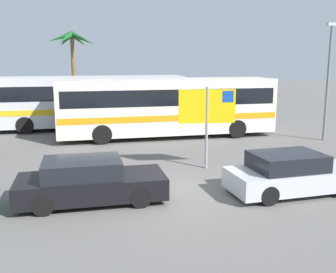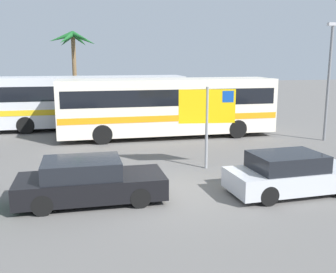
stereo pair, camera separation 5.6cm
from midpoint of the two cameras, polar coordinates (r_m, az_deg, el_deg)
The scene contains 8 objects.
ground at distance 12.73m, azimuth -0.03°, elevation -8.21°, with size 120.00×120.00×0.00m, color #605E5B.
bus_front_coach at distance 21.40m, azimuth 0.00°, elevation 4.67°, with size 11.69×2.64×3.17m.
bus_rear_coach at distance 24.62m, azimuth -11.41°, elevation 5.32°, with size 11.69×2.64×3.17m.
ferry_sign at distance 15.12m, azimuth 5.99°, elevation 3.92°, with size 2.19×0.34×3.20m.
car_black at distance 12.02m, azimuth -11.31°, elevation -6.42°, with size 4.38×1.83×1.32m.
car_silver at distance 13.13m, azimuth 17.60°, elevation -5.23°, with size 4.27×1.95×1.32m.
lamp_post_right_side at distance 21.89m, azimuth 22.44°, elevation 8.03°, with size 0.56×0.20×6.01m.
palm_tree_seaside at distance 31.57m, azimuth -13.55°, elevation 12.58°, with size 3.63×3.21×6.31m.
Camera 2 is at (-2.60, -11.72, 4.25)m, focal length 41.87 mm.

